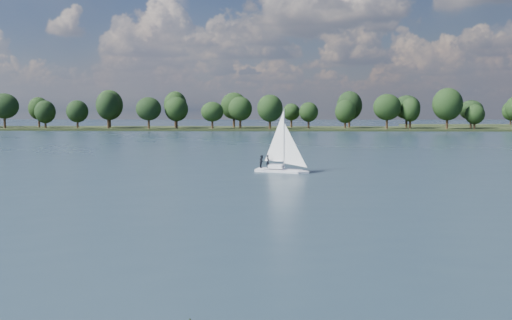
{
  "coord_description": "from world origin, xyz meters",
  "views": [
    {
      "loc": [
        -11.45,
        -20.7,
        7.92
      ],
      "look_at": [
        -13.95,
        40.75,
        2.5
      ],
      "focal_mm": 40.0,
      "sensor_mm": 36.0,
      "label": 1
    }
  ],
  "objects": [
    {
      "name": "treeline",
      "position": [
        -17.87,
        208.47,
        7.99
      ],
      "size": [
        562.25,
        73.44,
        17.44
      ],
      "color": "black",
      "rests_on": "ground"
    },
    {
      "name": "ground",
      "position": [
        0.0,
        100.0,
        0.0
      ],
      "size": [
        700.0,
        700.0,
        0.0
      ],
      "primitive_type": "plane",
      "color": "#233342",
      "rests_on": "ground"
    },
    {
      "name": "sailboat",
      "position": [
        -11.46,
        51.5,
        2.36
      ],
      "size": [
        6.63,
        4.06,
        8.46
      ],
      "rotation": [
        0.0,
        0.0,
        -0.38
      ],
      "color": "white",
      "rests_on": "ground"
    },
    {
      "name": "far_shore",
      "position": [
        0.0,
        212.0,
        0.0
      ],
      "size": [
        660.0,
        40.0,
        1.5
      ],
      "primitive_type": "cube",
      "color": "black",
      "rests_on": "ground"
    }
  ]
}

